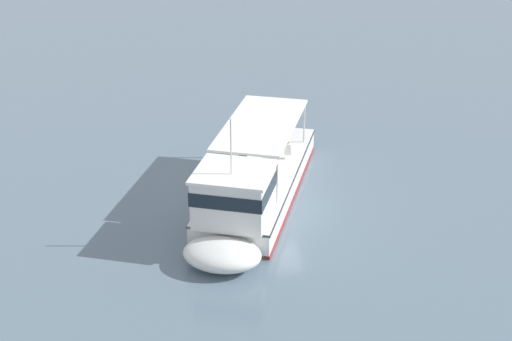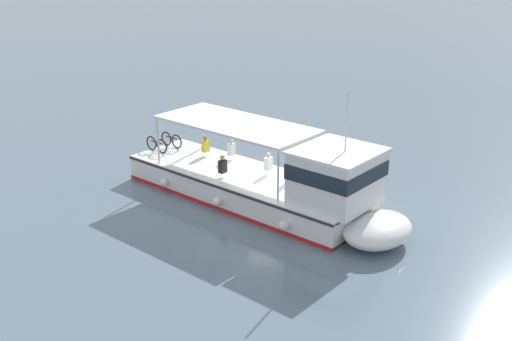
# 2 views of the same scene
# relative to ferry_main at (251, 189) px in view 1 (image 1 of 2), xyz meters

# --- Properties ---
(ground_plane) EXTENTS (400.00, 400.00, 0.00)m
(ground_plane) POSITION_rel_ferry_main_xyz_m (-1.00, -0.01, -1.02)
(ground_plane) COLOR slate
(ferry_main) EXTENTS (7.30, 12.99, 5.32)m
(ferry_main) POSITION_rel_ferry_main_xyz_m (0.00, 0.00, 0.00)
(ferry_main) COLOR white
(ferry_main) RESTS_ON ground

